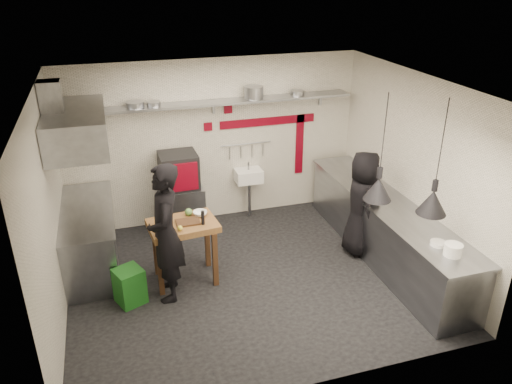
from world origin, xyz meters
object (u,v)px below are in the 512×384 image
object	(u,v)px
oven_stand	(181,208)
chef_left	(166,233)
combi_oven	(179,171)
chef_right	(362,204)
green_bin	(130,286)
prep_table	(185,251)

from	to	relation	value
oven_stand	chef_left	world-z (taller)	chef_left
combi_oven	chef_left	distance (m)	1.84
chef_left	chef_right	xyz separation A→B (m)	(3.00, 0.28, -0.13)
green_bin	oven_stand	bearing A→B (deg)	61.43
green_bin	chef_right	world-z (taller)	chef_right
chef_right	prep_table	bearing A→B (deg)	100.67
combi_oven	chef_left	bearing A→B (deg)	-105.70
oven_stand	green_bin	bearing A→B (deg)	-119.71
oven_stand	green_bin	world-z (taller)	oven_stand
combi_oven	chef_right	bearing A→B (deg)	-31.69
prep_table	green_bin	bearing A→B (deg)	-164.80
prep_table	chef_right	distance (m)	2.76
oven_stand	combi_oven	xyz separation A→B (m)	(0.01, -0.03, 0.69)
chef_left	chef_right	bearing A→B (deg)	101.89
oven_stand	chef_left	xyz separation A→B (m)	(-0.46, -1.81, 0.56)
combi_oven	chef_right	world-z (taller)	chef_right
chef_right	combi_oven	bearing A→B (deg)	70.59
green_bin	chef_left	xyz separation A→B (m)	(0.53, 0.01, 0.71)
oven_stand	prep_table	xyz separation A→B (m)	(-0.19, -1.51, 0.06)
chef_left	chef_right	world-z (taller)	chef_left
combi_oven	green_bin	distance (m)	2.21
oven_stand	prep_table	size ratio (longest dim) A/B	0.87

